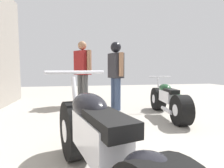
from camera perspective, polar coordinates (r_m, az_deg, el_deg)
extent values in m
plane|color=#9E998E|center=(3.19, 7.42, -13.35)|extent=(15.66, 15.66, 0.00)
cylinder|color=black|center=(2.10, -11.60, -13.96)|extent=(0.39, 0.68, 0.64)
cylinder|color=silver|center=(2.10, -11.60, -13.96)|extent=(0.30, 0.30, 0.24)
cube|color=silver|center=(1.39, -4.30, -15.96)|extent=(0.39, 0.68, 0.28)
ellipsoid|color=black|center=(1.54, -7.31, -6.98)|extent=(0.38, 0.57, 0.22)
cube|color=black|center=(1.19, -1.16, -12.02)|extent=(0.33, 0.52, 0.10)
cylinder|color=silver|center=(1.99, -11.47, -6.12)|extent=(0.11, 0.26, 0.58)
cylinder|color=silver|center=(1.92, -11.34, 3.67)|extent=(0.61, 0.19, 0.04)
cylinder|color=black|center=(4.53, 14.40, -4.54)|extent=(0.28, 0.56, 0.54)
cylinder|color=silver|center=(4.53, 14.40, -4.54)|extent=(0.25, 0.23, 0.21)
cylinder|color=black|center=(3.42, 21.09, -7.74)|extent=(0.28, 0.56, 0.54)
cylinder|color=silver|center=(3.42, 21.09, -7.74)|extent=(0.25, 0.23, 0.21)
cube|color=silver|center=(3.94, 17.32, -3.76)|extent=(0.26, 0.56, 0.24)
ellipsoid|color=#1E4728|center=(4.09, 16.41, -1.28)|extent=(0.27, 0.46, 0.19)
cube|color=black|center=(3.79, 18.22, -2.19)|extent=(0.23, 0.42, 0.08)
ellipsoid|color=#1E4728|center=(3.42, 20.87, -4.83)|extent=(0.26, 0.39, 0.20)
cylinder|color=silver|center=(4.47, 14.61, -1.41)|extent=(0.07, 0.22, 0.49)
cylinder|color=silver|center=(4.41, 14.83, 2.25)|extent=(0.52, 0.09, 0.03)
cylinder|color=silver|center=(3.71, 16.98, -7.93)|extent=(0.13, 0.47, 0.08)
cylinder|color=#4C4C4C|center=(4.91, -8.51, -1.97)|extent=(0.22, 0.22, 0.84)
cylinder|color=#4C4C4C|center=(5.08, -9.94, -1.77)|extent=(0.22, 0.22, 0.84)
cube|color=maroon|center=(4.97, -9.35, 6.66)|extent=(0.47, 0.52, 0.64)
cylinder|color=#9E7051|center=(4.74, -7.27, 7.11)|extent=(0.16, 0.16, 0.59)
cylinder|color=#9E7051|center=(5.20, -11.26, 6.84)|extent=(0.16, 0.16, 0.59)
sphere|color=#9E7051|center=(5.00, -9.43, 11.95)|extent=(0.23, 0.23, 0.23)
cylinder|color=#384766|center=(4.49, 0.61, -2.96)|extent=(0.18, 0.18, 0.78)
cylinder|color=#384766|center=(4.32, 1.77, -3.26)|extent=(0.18, 0.18, 0.78)
cube|color=#2D2D33|center=(4.37, 1.19, 5.83)|extent=(0.34, 0.48, 0.59)
cylinder|color=#9E7051|center=(4.61, -0.35, 6.08)|extent=(0.13, 0.13, 0.54)
cylinder|color=#9E7051|center=(4.13, 2.92, 6.23)|extent=(0.13, 0.13, 0.54)
sphere|color=black|center=(4.40, 1.20, 11.39)|extent=(0.21, 0.21, 0.21)
sphere|color=black|center=(4.40, 1.20, 11.59)|extent=(0.25, 0.25, 0.25)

